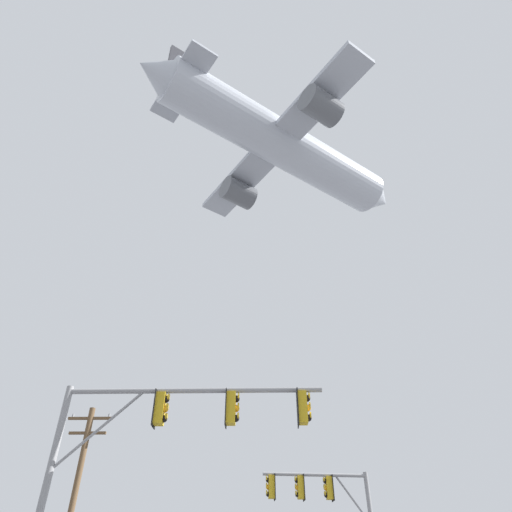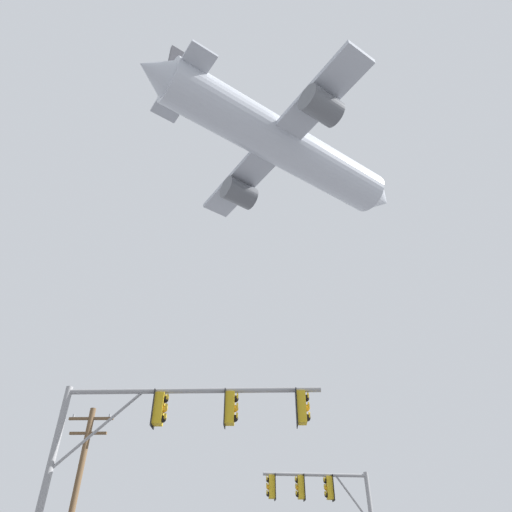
# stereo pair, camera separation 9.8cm
# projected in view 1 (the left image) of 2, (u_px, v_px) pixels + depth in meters

# --- Properties ---
(signal_pole_near) EXTENTS (7.55, 0.48, 6.57)m
(signal_pole_near) POSITION_uv_depth(u_px,v_px,m) (162.00, 436.00, 12.76)
(signal_pole_near) COLOR gray
(signal_pole_near) RESTS_ON ground
(signal_pole_far) EXTENTS (4.73, 0.81, 6.02)m
(signal_pole_far) POSITION_uv_depth(u_px,v_px,m) (328.00, 507.00, 19.74)
(signal_pole_far) COLOR gray
(signal_pole_far) RESTS_ON ground
(utility_pole) EXTENTS (2.20, 0.28, 9.08)m
(utility_pole) POSITION_uv_depth(u_px,v_px,m) (73.00, 504.00, 20.43)
(utility_pole) COLOR brown
(utility_pole) RESTS_ON ground
(airplane) EXTENTS (25.64, 20.48, 7.94)m
(airplane) POSITION_uv_depth(u_px,v_px,m) (281.00, 144.00, 43.59)
(airplane) COLOR #B7BCC6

